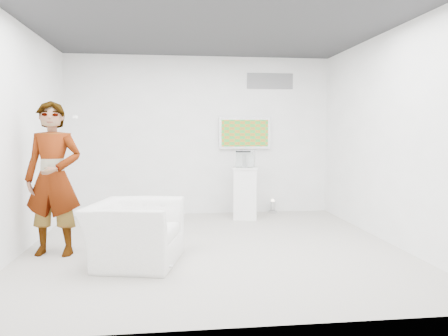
{
  "coord_description": "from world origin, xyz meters",
  "views": [
    {
      "loc": [
        -0.57,
        -5.85,
        1.57
      ],
      "look_at": [
        0.22,
        0.6,
        1.04
      ],
      "focal_mm": 35.0,
      "sensor_mm": 36.0,
      "label": 1
    }
  ],
  "objects_px": {
    "person": "(53,179)",
    "pedestal": "(245,193)",
    "floor_uplight": "(273,206)",
    "tv": "(245,133)",
    "armchair": "(135,233)"
  },
  "relations": [
    {
      "from": "person",
      "to": "pedestal",
      "type": "height_order",
      "value": "person"
    },
    {
      "from": "floor_uplight",
      "to": "pedestal",
      "type": "bearing_deg",
      "value": -143.42
    },
    {
      "from": "person",
      "to": "pedestal",
      "type": "relative_size",
      "value": 2.1
    },
    {
      "from": "person",
      "to": "pedestal",
      "type": "bearing_deg",
      "value": 43.66
    },
    {
      "from": "person",
      "to": "floor_uplight",
      "type": "xyz_separation_m",
      "value": [
        3.45,
        2.47,
        -0.85
      ]
    },
    {
      "from": "tv",
      "to": "person",
      "type": "height_order",
      "value": "person"
    },
    {
      "from": "armchair",
      "to": "floor_uplight",
      "type": "distance_m",
      "value": 3.82
    },
    {
      "from": "pedestal",
      "to": "tv",
      "type": "bearing_deg",
      "value": 82.39
    },
    {
      "from": "person",
      "to": "tv",
      "type": "bearing_deg",
      "value": 49.73
    },
    {
      "from": "person",
      "to": "pedestal",
      "type": "distance_m",
      "value": 3.51
    },
    {
      "from": "pedestal",
      "to": "floor_uplight",
      "type": "relative_size",
      "value": 3.63
    },
    {
      "from": "tv",
      "to": "pedestal",
      "type": "relative_size",
      "value": 1.07
    },
    {
      "from": "armchair",
      "to": "floor_uplight",
      "type": "bearing_deg",
      "value": -25.88
    },
    {
      "from": "armchair",
      "to": "floor_uplight",
      "type": "relative_size",
      "value": 4.38
    },
    {
      "from": "pedestal",
      "to": "floor_uplight",
      "type": "distance_m",
      "value": 0.84
    }
  ]
}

